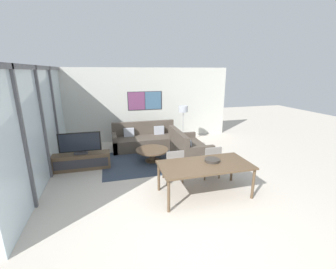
% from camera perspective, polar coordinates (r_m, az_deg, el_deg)
% --- Properties ---
extents(ground_plane, '(24.00, 24.00, 0.00)m').
position_cam_1_polar(ground_plane, '(4.38, 7.26, -21.87)').
color(ground_plane, beige).
extents(wall_back, '(6.95, 0.09, 2.80)m').
position_cam_1_polar(wall_back, '(8.96, -6.09, 7.62)').
color(wall_back, silver).
rests_on(wall_back, ground_plane).
extents(window_wall_left, '(0.07, 5.58, 2.80)m').
position_cam_1_polar(window_wall_left, '(6.28, -29.47, 3.34)').
color(window_wall_left, silver).
rests_on(window_wall_left, ground_plane).
extents(area_rug, '(2.97, 2.10, 0.01)m').
position_cam_1_polar(area_rug, '(6.98, -3.99, -6.66)').
color(area_rug, '#333D4C').
rests_on(area_rug, ground_plane).
extents(tv_console, '(1.54, 0.40, 0.45)m').
position_cam_1_polar(tv_console, '(6.78, -21.00, -6.37)').
color(tv_console, brown).
rests_on(tv_console, ground_plane).
extents(television, '(1.11, 0.20, 0.61)m').
position_cam_1_polar(television, '(6.61, -21.45, -2.11)').
color(television, '#2D2D33').
rests_on(television, tv_console).
extents(sofa_main, '(2.27, 0.94, 0.90)m').
position_cam_1_polar(sofa_main, '(8.12, -5.87, -1.35)').
color(sofa_main, '#51473D').
rests_on(sofa_main, ground_plane).
extents(sofa_side, '(0.94, 1.64, 0.90)m').
position_cam_1_polar(sofa_side, '(7.17, 4.87, -3.67)').
color(sofa_side, '#51473D').
rests_on(sofa_side, ground_plane).
extents(coffee_table, '(0.99, 0.99, 0.38)m').
position_cam_1_polar(coffee_table, '(6.87, -4.03, -4.50)').
color(coffee_table, brown).
rests_on(coffee_table, ground_plane).
extents(dining_table, '(2.00, 0.98, 0.73)m').
position_cam_1_polar(dining_table, '(4.99, 9.39, -8.07)').
color(dining_table, brown).
rests_on(dining_table, ground_plane).
extents(dining_chair_left, '(0.46, 0.46, 0.86)m').
position_cam_1_polar(dining_chair_left, '(5.53, 1.45, -7.49)').
color(dining_chair_left, gray).
rests_on(dining_chair_left, ground_plane).
extents(dining_chair_centre, '(0.46, 0.46, 0.86)m').
position_cam_1_polar(dining_chair_centre, '(5.87, 10.78, -6.35)').
color(dining_chair_centre, gray).
rests_on(dining_chair_centre, ground_plane).
extents(fruit_bowl, '(0.34, 0.34, 0.06)m').
position_cam_1_polar(fruit_bowl, '(5.12, 11.16, -6.37)').
color(fruit_bowl, '#332D28').
rests_on(fruit_bowl, dining_table).
extents(floor_lamp, '(0.33, 0.33, 1.45)m').
position_cam_1_polar(floor_lamp, '(8.23, 3.87, 5.69)').
color(floor_lamp, '#2D2D33').
rests_on(floor_lamp, ground_plane).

